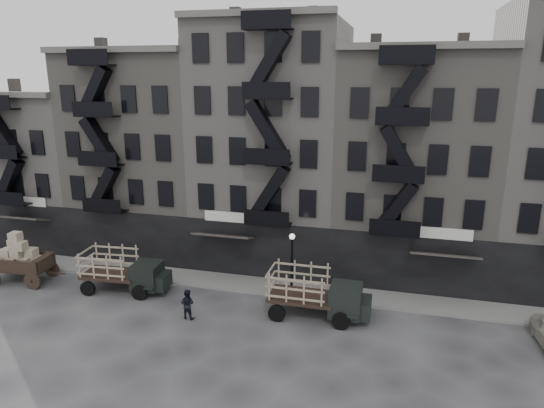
% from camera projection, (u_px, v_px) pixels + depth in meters
% --- Properties ---
extents(ground, '(140.00, 140.00, 0.00)m').
position_uv_depth(ground, '(233.00, 311.00, 28.86)').
color(ground, '#38383A').
rests_on(ground, ground).
extents(sidewalk, '(55.00, 2.50, 0.15)m').
position_uv_depth(sidewalk, '(251.00, 284.00, 32.33)').
color(sidewalk, slate).
rests_on(sidewalk, ground).
extents(building_west, '(10.00, 11.35, 13.20)m').
position_uv_depth(building_west, '(47.00, 166.00, 41.29)').
color(building_west, gray).
rests_on(building_west, ground).
extents(building_midwest, '(10.00, 11.35, 16.20)m').
position_uv_depth(building_midwest, '(152.00, 153.00, 38.46)').
color(building_midwest, slate).
rests_on(building_midwest, ground).
extents(building_center, '(10.00, 11.35, 18.20)m').
position_uv_depth(building_center, '(274.00, 146.00, 35.76)').
color(building_center, gray).
rests_on(building_center, ground).
extents(building_mideast, '(10.00, 11.35, 16.20)m').
position_uv_depth(building_mideast, '(413.00, 165.00, 33.60)').
color(building_mideast, slate).
rests_on(building_mideast, ground).
extents(lamp_post, '(0.36, 0.36, 4.28)m').
position_uv_depth(lamp_post, '(292.00, 257.00, 29.81)').
color(lamp_post, black).
rests_on(lamp_post, ground).
extents(wagon, '(4.22, 2.48, 3.45)m').
position_uv_depth(wagon, '(19.00, 254.00, 32.52)').
color(wagon, black).
rests_on(wagon, ground).
extents(stake_truck_west, '(5.73, 2.69, 2.80)m').
position_uv_depth(stake_truck_west, '(123.00, 268.00, 31.15)').
color(stake_truck_west, black).
rests_on(stake_truck_west, ground).
extents(stake_truck_east, '(5.85, 2.45, 2.93)m').
position_uv_depth(stake_truck_east, '(316.00, 290.00, 27.82)').
color(stake_truck_east, black).
rests_on(stake_truck_east, ground).
extents(pedestrian_mid, '(0.91, 0.74, 1.78)m').
position_uv_depth(pedestrian_mid, '(187.00, 304.00, 27.84)').
color(pedestrian_mid, black).
rests_on(pedestrian_mid, ground).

